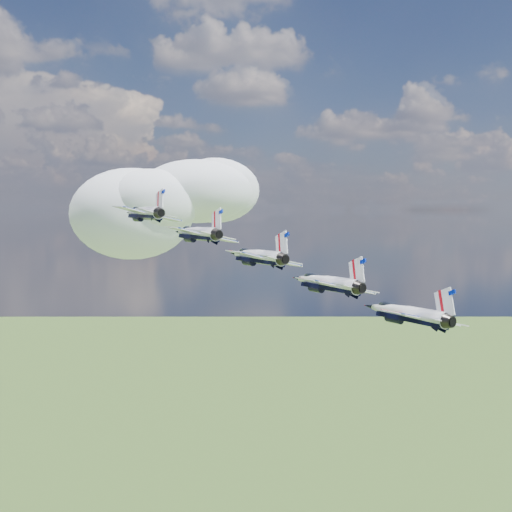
{
  "coord_description": "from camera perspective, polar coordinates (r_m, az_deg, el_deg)",
  "views": [
    {
      "loc": [
        -22.95,
        -83.47,
        166.19
      ],
      "look_at": [
        -8.14,
        -5.28,
        160.48
      ],
      "focal_mm": 45.0,
      "sensor_mm": 36.0,
      "label": 1
    }
  ],
  "objects": [
    {
      "name": "jet_1",
      "position": [
        85.64,
        -5.37,
        2.05
      ],
      "size": [
        13.92,
        16.08,
        5.98
      ],
      "primitive_type": null,
      "rotation": [
        0.0,
        0.23,
        0.36
      ],
      "color": "white"
    },
    {
      "name": "jet_3",
      "position": [
        74.85,
        6.15,
        -2.35
      ],
      "size": [
        13.92,
        16.08,
        5.98
      ],
      "primitive_type": null,
      "rotation": [
        0.0,
        0.23,
        0.36
      ],
      "color": "white"
    },
    {
      "name": "jet_2",
      "position": [
        79.79,
        -0.0,
        -0.0
      ],
      "size": [
        13.92,
        16.08,
        5.98
      ],
      "primitive_type": null,
      "rotation": [
        0.0,
        0.23,
        0.36
      ],
      "color": "white"
    },
    {
      "name": "jet_4",
      "position": [
        71.04,
        13.09,
        -4.95
      ],
      "size": [
        13.92,
        16.08,
        5.98
      ],
      "primitive_type": null,
      "rotation": [
        0.0,
        0.23,
        0.36
      ],
      "color": "white"
    },
    {
      "name": "jet_0",
      "position": [
        92.25,
        -10.03,
        3.81
      ],
      "size": [
        13.92,
        16.08,
        5.98
      ],
      "primitive_type": null,
      "rotation": [
        0.0,
        0.23,
        0.36
      ],
      "color": "white"
    },
    {
      "name": "cloud_far",
      "position": [
        262.23,
        -7.41,
        4.53
      ],
      "size": [
        67.08,
        52.71,
        26.35
      ],
      "primitive_type": "ellipsoid",
      "color": "white"
    }
  ]
}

